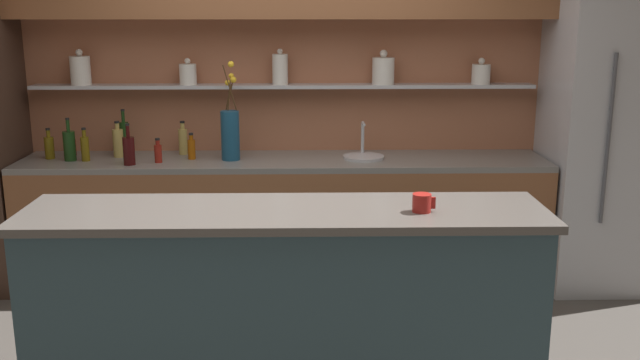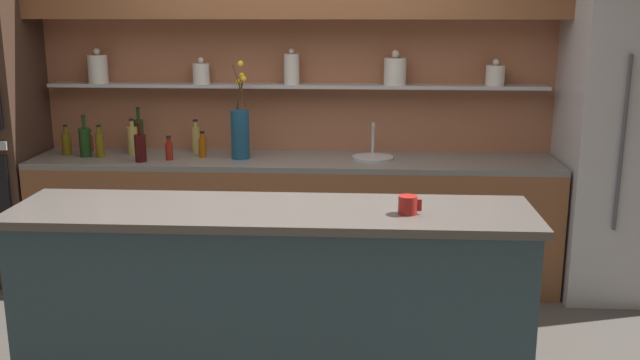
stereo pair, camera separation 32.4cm
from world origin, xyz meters
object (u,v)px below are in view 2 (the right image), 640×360
Objects in this scene: flower_vase at (240,131)px; bottle_oil_1 at (100,144)px; bottle_sauce_9 at (169,150)px; sink_fixture at (373,156)px; coffee_mug at (408,205)px; bottle_sauce_3 at (203,146)px; bottle_spirit_7 at (196,139)px; bottle_wine_6 at (85,142)px; bottle_wine_8 at (139,135)px; bottle_spirit_5 at (133,140)px; bottle_sauce_2 at (90,142)px; bottle_wine_4 at (140,147)px; bottle_oil_0 at (67,143)px; refrigerator at (623,149)px.

flower_vase is 2.94× the size of bottle_oil_1.
flower_vase is 4.03× the size of bottle_sauce_9.
sink_fixture is 1.72m from coffee_mug.
bottle_sauce_3 is 0.77× the size of bottle_spirit_7.
bottle_wine_8 reaches higher than bottle_wine_6.
bottle_sauce_9 is at bearing -43.82° from bottle_wine_8.
bottle_spirit_7 is at bearing 172.81° from sink_fixture.
bottle_spirit_7 is at bearing 11.11° from bottle_spirit_5.
bottle_wine_8 is (0.37, 0.01, 0.06)m from bottle_sauce_2.
bottle_spirit_5 is (-0.53, 0.09, 0.03)m from bottle_sauce_3.
bottle_wine_4 reaches higher than bottle_sauce_2.
bottle_wine_4 reaches higher than bottle_oil_0.
bottle_oil_1 is 0.78× the size of bottle_wine_6.
bottle_sauce_3 is at bearing 175.43° from flower_vase.
bottle_oil_0 is 0.73× the size of bottle_wine_6.
bottle_wine_6 is (0.16, -0.07, 0.02)m from bottle_oil_0.
bottle_sauce_2 is at bearing 145.20° from bottle_wine_4.
bottle_wine_8 reaches higher than bottle_oil_0.
bottle_spirit_7 is at bearing 48.74° from bottle_wine_4.
bottle_oil_0 is at bearing 178.92° from refrigerator.
bottle_wine_8 is at bearing 136.18° from bottle_sauce_9.
bottle_sauce_3 is at bearing 3.78° from bottle_oil_1.
bottle_sauce_3 is 1.09× the size of bottle_sauce_9.
refrigerator is 2.63m from flower_vase.
bottle_wine_6 is (-3.74, 0.01, 0.01)m from refrigerator.
sink_fixture is 1.19× the size of bottle_spirit_7.
bottle_wine_6 is (-0.31, -0.12, 0.00)m from bottle_spirit_5.
bottle_oil_1 reaches higher than bottle_sauce_3.
bottle_wine_8 is (-1.72, 0.17, 0.10)m from sink_fixture.
bottle_spirit_5 reaches higher than coffee_mug.
sink_fixture is 1.33× the size of bottle_oil_0.
bottle_wine_4 is at bearing -167.01° from flower_vase.
bottle_wine_8 is (-3.42, 0.22, 0.03)m from refrigerator.
bottle_sauce_2 is at bearing 140.17° from coffee_mug.
coffee_mug is (1.74, -1.52, 0.04)m from bottle_wine_4.
coffee_mug is at bearing -85.34° from sink_fixture.
flower_vase reaches higher than bottle_wine_4.
flower_vase is at bearing 1.47° from bottle_oil_1.
bottle_sauce_3 is at bearing 24.20° from bottle_wine_4.
bottle_sauce_2 is 0.95× the size of bottle_sauce_9.
refrigerator is 3.44m from bottle_spirit_5.
refrigerator is 7.22× the size of bottle_wine_4.
bottle_sauce_3 is at bearing -1.91° from bottle_oil_0.
bottle_spirit_7 is 0.74× the size of bottle_wine_8.
bottle_oil_1 is at bearing 158.89° from bottle_wine_4.
bottle_wine_8 is at bearing 2.20° from bottle_sauce_2.
flower_vase is 2.43× the size of bottle_wine_4.
bottle_wine_4 reaches higher than bottle_spirit_7.
flower_vase is at bearing -14.10° from bottle_wine_8.
sink_fixture is at bearing 0.42° from bottle_sauce_3.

